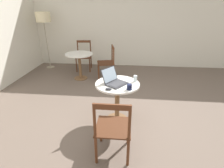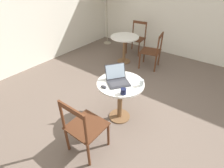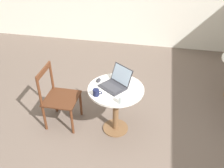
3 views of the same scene
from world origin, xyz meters
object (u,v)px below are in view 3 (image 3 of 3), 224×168
object	(u,v)px
chair_near_left	(58,97)
mug	(96,92)
mouse	(99,80)
laptop	(115,83)
drinking_glass	(121,100)
cafe_table_near	(116,98)

from	to	relation	value
chair_near_left	mug	size ratio (longest dim) A/B	7.71
chair_near_left	mug	xyz separation A→B (m)	(0.61, -0.19, 0.31)
mouse	chair_near_left	bearing A→B (deg)	-167.84
laptop	mug	xyz separation A→B (m)	(-0.20, -0.24, -0.01)
laptop	drinking_glass	xyz separation A→B (m)	(0.13, -0.34, 0.00)
mouse	mug	distance (m)	0.32
cafe_table_near	chair_near_left	size ratio (longest dim) A/B	0.82
mug	laptop	bearing A→B (deg)	50.96
chair_near_left	drinking_glass	distance (m)	1.03
mouse	mug	size ratio (longest dim) A/B	0.86
cafe_table_near	mouse	size ratio (longest dim) A/B	7.33
cafe_table_near	mouse	xyz separation A→B (m)	(-0.26, 0.12, 0.17)
laptop	mouse	bearing A→B (deg)	163.61
mug	cafe_table_near	bearing A→B (deg)	42.64
laptop	chair_near_left	bearing A→B (deg)	-176.51
cafe_table_near	mug	size ratio (longest dim) A/B	6.31
laptop	drinking_glass	size ratio (longest dim) A/B	4.47
cafe_table_near	drinking_glass	bearing A→B (deg)	-68.39
cafe_table_near	laptop	xyz separation A→B (m)	(-0.02, 0.05, 0.21)
drinking_glass	laptop	bearing A→B (deg)	111.12
chair_near_left	drinking_glass	world-z (taller)	chair_near_left
cafe_table_near	mouse	world-z (taller)	mouse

